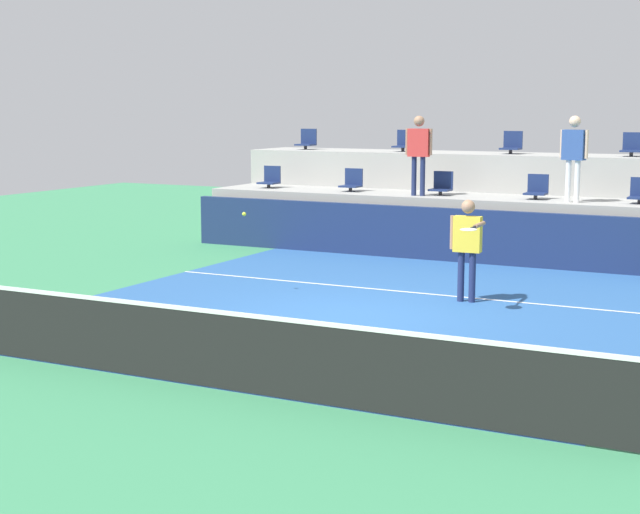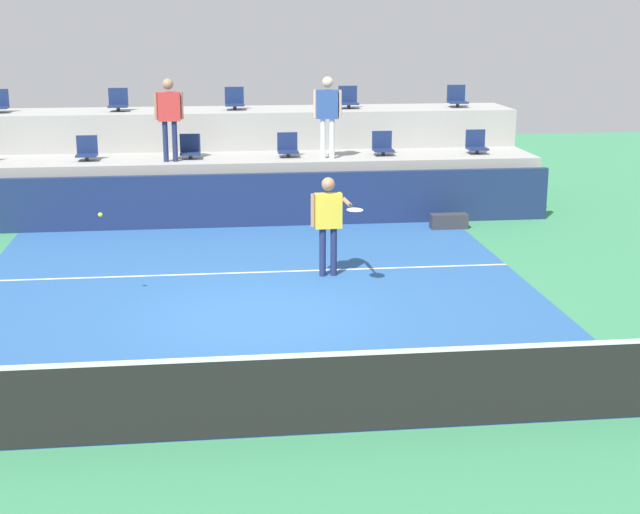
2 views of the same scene
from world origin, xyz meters
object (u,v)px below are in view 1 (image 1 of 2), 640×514
stadium_chair_lower_left (352,182)px  tennis_ball (244,214)px  stadium_chair_upper_far_left (307,141)px  tennis_player (467,240)px  stadium_chair_lower_mid_left (442,185)px  spectator_in_grey (574,150)px  spectator_in_white (419,147)px  stadium_chair_upper_left (404,143)px  stadium_chair_upper_right (632,147)px  stadium_chair_upper_center (512,144)px  stadium_chair_lower_mid_right (537,189)px  stadium_chair_lower_far_left (270,179)px

stadium_chair_lower_left → tennis_ball: stadium_chair_lower_left is taller
stadium_chair_upper_far_left → tennis_player: 9.73m
stadium_chair_upper_far_left → tennis_player: size_ratio=0.31×
stadium_chair_lower_left → stadium_chair_lower_mid_left: (2.18, 0.00, 0.00)m
stadium_chair_lower_mid_left → tennis_ball: size_ratio=7.65×
spectator_in_grey → spectator_in_white: bearing=180.0°
stadium_chair_upper_far_left → stadium_chair_upper_left: 2.66m
stadium_chair_lower_left → stadium_chair_lower_mid_left: 2.18m
stadium_chair_upper_left → stadium_chair_upper_right: same height
stadium_chair_lower_left → spectator_in_white: 1.99m
stadium_chair_lower_left → spectator_in_grey: spectator_in_grey is taller
stadium_chair_upper_center → tennis_ball: bearing=-105.8°
stadium_chair_lower_mid_right → stadium_chair_upper_left: bearing=154.3°
stadium_chair_lower_far_left → stadium_chair_upper_left: bearing=33.6°
tennis_player → stadium_chair_upper_far_left: bearing=133.5°
stadium_chair_lower_mid_right → tennis_ball: (-3.36, -6.23, -0.09)m
stadium_chair_upper_center → spectator_in_grey: bearing=-49.0°
stadium_chair_upper_left → tennis_ball: (0.38, -8.03, -0.94)m
stadium_chair_lower_left → stadium_chair_upper_far_left: 2.91m
tennis_ball → stadium_chair_lower_left: bearing=98.4°
tennis_player → stadium_chair_lower_mid_right: bearing=92.6°
stadium_chair_lower_far_left → tennis_ball: size_ratio=7.65×
stadium_chair_upper_far_left → stadium_chair_upper_left: size_ratio=1.00×
stadium_chair_upper_left → tennis_ball: bearing=-87.3°
stadium_chair_lower_left → tennis_ball: bearing=-81.6°
stadium_chair_lower_mid_right → stadium_chair_upper_right: stadium_chair_upper_right is taller
stadium_chair_lower_mid_right → spectator_in_grey: size_ratio=0.30×
stadium_chair_lower_far_left → spectator_in_white: bearing=-5.6°
spectator_in_white → tennis_player: bearing=-60.3°
stadium_chair_lower_left → spectator_in_white: (1.77, -0.38, 0.83)m
stadium_chair_lower_far_left → spectator_in_grey: size_ratio=0.30×
stadium_chair_lower_mid_right → stadium_chair_upper_left: 4.23m
stadium_chair_lower_mid_right → tennis_player: (0.23, -5.20, -0.44)m
stadium_chair_upper_far_left → stadium_chair_upper_right: size_ratio=1.00×
stadium_chair_lower_left → tennis_player: size_ratio=0.31×
stadium_chair_lower_far_left → tennis_ball: 6.95m
stadium_chair_lower_left → tennis_player: (4.51, -5.20, -0.44)m
tennis_player → stadium_chair_lower_mid_left: bearing=114.2°
spectator_in_white → tennis_ball: 5.98m
stadium_chair_lower_mid_left → stadium_chair_upper_far_left: (-4.30, 1.80, 0.85)m
stadium_chair_lower_far_left → stadium_chair_upper_right: (8.04, 1.80, 0.85)m
spectator_in_grey → stadium_chair_lower_mid_left: bearing=172.5°
stadium_chair_lower_mid_left → spectator_in_grey: bearing=-7.5°
stadium_chair_upper_far_left → spectator_in_grey: spectator_in_grey is taller
tennis_player → spectator_in_grey: spectator_in_grey is taller
stadium_chair_lower_mid_right → stadium_chair_upper_far_left: bearing=164.3°
spectator_in_white → tennis_ball: (-0.85, -5.85, -0.93)m
stadium_chair_lower_left → spectator_in_white: bearing=-12.2°
stadium_chair_upper_center → spectator_in_grey: spectator_in_grey is taller
stadium_chair_lower_mid_left → tennis_ball: (-1.25, -6.23, -0.09)m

